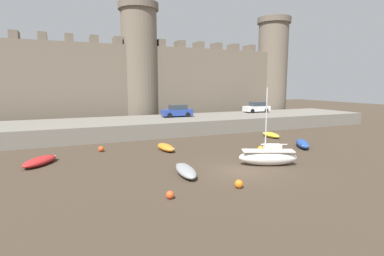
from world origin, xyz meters
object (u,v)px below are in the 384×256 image
rowboat_near_channel_left (40,161)px  car_quay_centre_west (257,107)px  sailboat_midflat_right (268,156)px  mooring_buoy_near_channel (101,149)px  car_quay_west (177,111)px  mooring_buoy_mid_mud (239,184)px  rowboat_foreground_left (302,144)px  rowboat_midflat_centre (166,147)px  mooring_buoy_off_centre (261,149)px  rowboat_midflat_left (186,170)px  rowboat_foreground_centre (271,135)px  mooring_buoy_near_shore (170,195)px

rowboat_near_channel_left → car_quay_centre_west: 33.06m
sailboat_midflat_right → mooring_buoy_near_channel: (-11.09, 9.85, -0.42)m
car_quay_west → mooring_buoy_mid_mud: bearing=-101.9°
rowboat_foreground_left → mooring_buoy_near_channel: 19.18m
rowboat_foreground_left → rowboat_midflat_centre: 13.29m
rowboat_midflat_centre → mooring_buoy_off_centre: bearing=-25.8°
rowboat_midflat_centre → car_quay_west: bearing=64.7°
rowboat_near_channel_left → mooring_buoy_off_centre: bearing=-8.9°
mooring_buoy_near_channel → car_quay_centre_west: car_quay_centre_west is taller
mooring_buoy_mid_mud → mooring_buoy_off_centre: mooring_buoy_off_centre is taller
rowboat_midflat_left → mooring_buoy_mid_mud: bearing=-62.6°
car_quay_centre_west → rowboat_midflat_centre: bearing=-146.1°
car_quay_west → car_quay_centre_west: size_ratio=1.00×
rowboat_foreground_centre → mooring_buoy_near_channel: rowboat_foreground_centre is taller
rowboat_foreground_left → mooring_buoy_mid_mud: 14.07m
car_quay_centre_west → mooring_buoy_mid_mud: bearing=-127.4°
rowboat_foreground_left → car_quay_west: (-7.04, 15.91, 2.14)m
rowboat_foreground_left → car_quay_west: car_quay_west is taller
rowboat_foreground_centre → car_quay_centre_west: car_quay_centre_west is taller
rowboat_midflat_centre → car_quay_centre_west: car_quay_centre_west is taller
rowboat_midflat_left → rowboat_midflat_centre: size_ratio=1.19×
rowboat_foreground_left → car_quay_centre_west: size_ratio=0.83×
rowboat_midflat_centre → car_quay_centre_west: 23.54m
rowboat_near_channel_left → mooring_buoy_near_shore: bearing=-56.8°
rowboat_midflat_left → mooring_buoy_near_shore: size_ratio=8.16×
rowboat_midflat_centre → mooring_buoy_mid_mud: rowboat_midflat_centre is taller
rowboat_midflat_centre → car_quay_west: (5.65, 11.92, 2.21)m
rowboat_near_channel_left → mooring_buoy_mid_mud: bearing=-43.2°
sailboat_midflat_right → rowboat_near_channel_left: sailboat_midflat_right is taller
mooring_buoy_mid_mud → car_quay_centre_west: bearing=52.6°
mooring_buoy_off_centre → car_quay_centre_west: size_ratio=0.12×
rowboat_midflat_centre → mooring_buoy_near_channel: (-5.57, 1.91, -0.07)m
rowboat_foreground_centre → mooring_buoy_mid_mud: (-12.76, -13.29, -0.05)m
rowboat_midflat_left → rowboat_midflat_centre: rowboat_midflat_centre is taller
sailboat_midflat_right → rowboat_foreground_centre: (7.98, 9.81, -0.37)m
sailboat_midflat_right → rowboat_near_channel_left: 17.42m
rowboat_near_channel_left → car_quay_west: car_quay_west is taller
rowboat_foreground_centre → mooring_buoy_near_channel: (-19.07, 0.05, -0.04)m
mooring_buoy_mid_mud → mooring_buoy_near_channel: bearing=115.3°
rowboat_foreground_centre → rowboat_midflat_centre: (-13.50, -1.86, 0.02)m
rowboat_foreground_left → mooring_buoy_mid_mud: size_ratio=6.75×
rowboat_foreground_centre → car_quay_centre_west: bearing=62.1°
sailboat_midflat_right → rowboat_midflat_left: bearing=178.4°
rowboat_midflat_left → rowboat_midflat_centre: 7.84m
mooring_buoy_mid_mud → mooring_buoy_near_shore: mooring_buoy_mid_mud is taller
rowboat_midflat_left → mooring_buoy_near_channel: bearing=114.5°
mooring_buoy_near_channel → mooring_buoy_mid_mud: bearing=-64.7°
sailboat_midflat_right → rowboat_midflat_centre: bearing=124.8°
car_quay_centre_west → rowboat_foreground_centre: bearing=-117.9°
mooring_buoy_mid_mud → mooring_buoy_off_centre: (7.15, 7.62, 0.00)m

